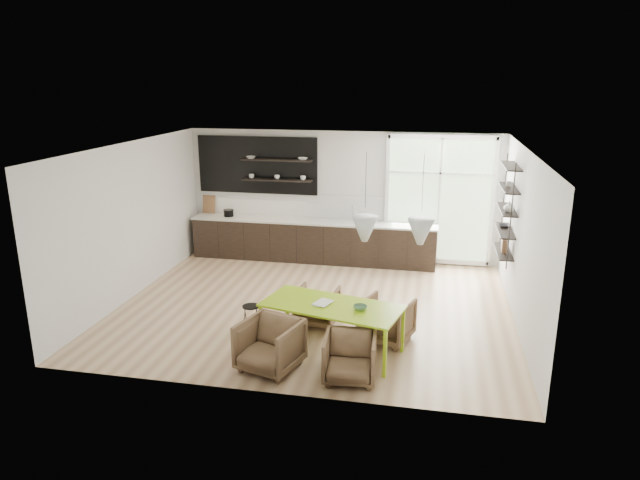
{
  "coord_description": "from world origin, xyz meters",
  "views": [
    {
      "loc": [
        2.0,
        -9.46,
        4.05
      ],
      "look_at": [
        -0.02,
        0.6,
        1.1
      ],
      "focal_mm": 32.0,
      "sensor_mm": 36.0,
      "label": 1
    }
  ],
  "objects_px": {
    "armchair_front_left": "(270,345)",
    "wire_stool": "(251,313)",
    "dining_table": "(332,308)",
    "armchair_back_right": "(387,320)",
    "armchair_front_right": "(350,358)",
    "armchair_back_left": "(317,306)"
  },
  "relations": [
    {
      "from": "armchair_back_right",
      "to": "wire_stool",
      "type": "xyz_separation_m",
      "value": [
        -2.26,
        0.03,
        -0.09
      ]
    },
    {
      "from": "armchair_back_right",
      "to": "wire_stool",
      "type": "height_order",
      "value": "armchair_back_right"
    },
    {
      "from": "dining_table",
      "to": "wire_stool",
      "type": "bearing_deg",
      "value": 172.26
    },
    {
      "from": "dining_table",
      "to": "wire_stool",
      "type": "relative_size",
      "value": 5.8
    },
    {
      "from": "dining_table",
      "to": "armchair_back_left",
      "type": "xyz_separation_m",
      "value": [
        -0.42,
        0.96,
        -0.39
      ]
    },
    {
      "from": "dining_table",
      "to": "armchair_front_right",
      "type": "height_order",
      "value": "dining_table"
    },
    {
      "from": "armchair_back_left",
      "to": "armchair_back_right",
      "type": "xyz_separation_m",
      "value": [
        1.21,
        -0.42,
        0.03
      ]
    },
    {
      "from": "armchair_front_left",
      "to": "armchair_front_right",
      "type": "height_order",
      "value": "armchair_front_left"
    },
    {
      "from": "armchair_back_right",
      "to": "wire_stool",
      "type": "distance_m",
      "value": 2.26
    },
    {
      "from": "armchair_back_left",
      "to": "armchair_front_left",
      "type": "relative_size",
      "value": 0.85
    },
    {
      "from": "dining_table",
      "to": "armchair_front_left",
      "type": "relative_size",
      "value": 2.76
    },
    {
      "from": "armchair_front_right",
      "to": "armchair_back_left",
      "type": "bearing_deg",
      "value": 111.0
    },
    {
      "from": "wire_stool",
      "to": "armchair_back_right",
      "type": "bearing_deg",
      "value": -0.82
    },
    {
      "from": "armchair_front_left",
      "to": "armchair_front_right",
      "type": "relative_size",
      "value": 1.12
    },
    {
      "from": "armchair_front_left",
      "to": "wire_stool",
      "type": "xyz_separation_m",
      "value": [
        -0.7,
        1.3,
        -0.12
      ]
    },
    {
      "from": "dining_table",
      "to": "armchair_front_left",
      "type": "distance_m",
      "value": 1.1
    },
    {
      "from": "armchair_back_left",
      "to": "armchair_front_right",
      "type": "relative_size",
      "value": 0.95
    },
    {
      "from": "armchair_back_right",
      "to": "wire_stool",
      "type": "relative_size",
      "value": 1.95
    },
    {
      "from": "armchair_back_right",
      "to": "dining_table",
      "type": "bearing_deg",
      "value": 52.55
    },
    {
      "from": "armchair_front_left",
      "to": "wire_stool",
      "type": "height_order",
      "value": "armchair_front_left"
    },
    {
      "from": "armchair_front_right",
      "to": "wire_stool",
      "type": "distance_m",
      "value": 2.31
    },
    {
      "from": "dining_table",
      "to": "armchair_back_right",
      "type": "distance_m",
      "value": 1.03
    }
  ]
}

